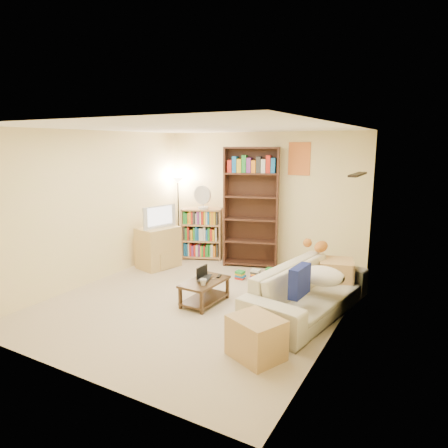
# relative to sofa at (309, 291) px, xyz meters

# --- Properties ---
(room) EXTENTS (4.50, 4.54, 2.52)m
(room) POSITION_rel_sofa_xyz_m (-1.55, -0.36, 1.30)
(room) COLOR #C3B292
(room) RESTS_ON ground
(sofa) EXTENTS (2.50, 1.61, 0.64)m
(sofa) POSITION_rel_sofa_xyz_m (0.00, 0.00, 0.00)
(sofa) COLOR #BFB79E
(sofa) RESTS_ON ground
(navy_pillow) EXTENTS (0.16, 0.43, 0.38)m
(navy_pillow) POSITION_rel_sofa_xyz_m (0.02, -0.49, 0.29)
(navy_pillow) COLOR navy
(navy_pillow) RESTS_ON sofa
(cream_blanket) EXTENTS (0.59, 0.42, 0.25)m
(cream_blanket) POSITION_rel_sofa_xyz_m (0.17, 0.03, 0.23)
(cream_blanket) COLOR white
(cream_blanket) RESTS_ON sofa
(tabby_cat) EXTENTS (0.51, 0.25, 0.17)m
(tabby_cat) POSITION_rel_sofa_xyz_m (-0.14, 0.88, 0.41)
(tabby_cat) COLOR #C26D29
(tabby_cat) RESTS_ON sofa
(coffee_table) EXTENTS (0.46, 0.79, 0.34)m
(coffee_table) POSITION_rel_sofa_xyz_m (-1.42, -0.40, -0.11)
(coffee_table) COLOR #3E2A18
(coffee_table) RESTS_ON ground
(laptop) EXTENTS (0.52, 0.46, 0.03)m
(laptop) POSITION_rel_sofa_xyz_m (-1.39, -0.34, 0.04)
(laptop) COLOR black
(laptop) RESTS_ON coffee_table
(laptop_screen) EXTENTS (0.02, 0.26, 0.17)m
(laptop_screen) POSITION_rel_sofa_xyz_m (-1.51, -0.33, 0.13)
(laptop_screen) COLOR white
(laptop_screen) RESTS_ON laptop
(mug) EXTENTS (0.11, 0.11, 0.09)m
(mug) POSITION_rel_sofa_xyz_m (-1.34, -0.57, 0.07)
(mug) COLOR silver
(mug) RESTS_ON coffee_table
(tv_remote) EXTENTS (0.08, 0.14, 0.02)m
(tv_remote) POSITION_rel_sofa_xyz_m (-1.32, -0.15, 0.03)
(tv_remote) COLOR black
(tv_remote) RESTS_ON coffee_table
(tv_stand) EXTENTS (0.67, 0.81, 0.76)m
(tv_stand) POSITION_rel_sofa_xyz_m (-3.10, 0.67, 0.06)
(tv_stand) COLOR #DEB26C
(tv_stand) RESTS_ON ground
(television) EXTENTS (0.76, 0.44, 0.41)m
(television) POSITION_rel_sofa_xyz_m (-3.10, 0.67, 0.65)
(television) COLOR black
(television) RESTS_ON tv_stand
(tall_bookshelf) EXTENTS (1.06, 0.62, 2.23)m
(tall_bookshelf) POSITION_rel_sofa_xyz_m (-1.63, 1.61, 0.86)
(tall_bookshelf) COLOR #48271B
(tall_bookshelf) RESTS_ON ground
(short_bookshelf) EXTENTS (0.86, 0.59, 1.02)m
(short_bookshelf) POSITION_rel_sofa_xyz_m (-2.70, 1.56, 0.19)
(short_bookshelf) COLOR tan
(short_bookshelf) RESTS_ON ground
(desk_fan) EXTENTS (0.36, 0.20, 0.46)m
(desk_fan) POSITION_rel_sofa_xyz_m (-2.64, 1.51, 0.93)
(desk_fan) COLOR silver
(desk_fan) RESTS_ON short_bookshelf
(floor_lamp) EXTENTS (0.27, 0.27, 1.61)m
(floor_lamp) POSITION_rel_sofa_xyz_m (-3.35, 1.69, 0.96)
(floor_lamp) COLOR black
(floor_lamp) RESTS_ON ground
(side_table) EXTENTS (0.61, 0.61, 0.57)m
(side_table) POSITION_rel_sofa_xyz_m (0.17, 0.81, -0.04)
(side_table) COLOR #DAB26A
(side_table) RESTS_ON ground
(end_cabinet) EXTENTS (0.68, 0.63, 0.45)m
(end_cabinet) POSITION_rel_sofa_xyz_m (-0.15, -1.40, -0.10)
(end_cabinet) COLOR tan
(end_cabinet) RESTS_ON ground
(book_stacks) EXTENTS (0.90, 0.46, 0.21)m
(book_stacks) POSITION_rel_sofa_xyz_m (-1.07, 0.96, -0.23)
(book_stacks) COLOR red
(book_stacks) RESTS_ON ground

